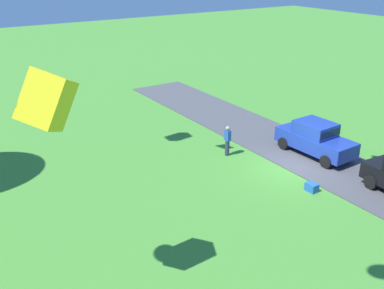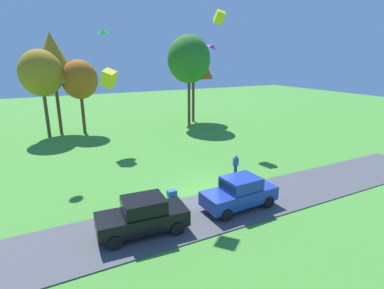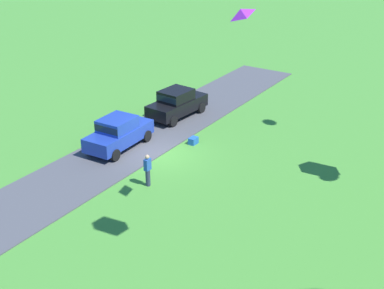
{
  "view_description": "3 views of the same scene",
  "coord_description": "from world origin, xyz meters",
  "views": [
    {
      "loc": [
        -14.67,
        15.53,
        10.16
      ],
      "look_at": [
        0.79,
        5.46,
        2.39
      ],
      "focal_mm": 42.0,
      "sensor_mm": 36.0,
      "label": 1
    },
    {
      "loc": [
        -8.98,
        -15.18,
        8.42
      ],
      "look_at": [
        0.96,
        4.12,
        2.11
      ],
      "focal_mm": 28.0,
      "sensor_mm": 36.0,
      "label": 2
    },
    {
      "loc": [
        21.68,
        16.22,
        13.11
      ],
      "look_at": [
        2.59,
        3.78,
        2.58
      ],
      "focal_mm": 50.0,
      "sensor_mm": 36.0,
      "label": 3
    }
  ],
  "objects": [
    {
      "name": "tree_center_back",
      "position": [
        -8.33,
        20.62,
        6.85
      ],
      "size": [
        4.41,
        4.41,
        9.31
      ],
      "color": "brown",
      "rests_on": "ground"
    },
    {
      "name": "car_sedan_far_end",
      "position": [
        0.65,
        -2.46,
        1.04
      ],
      "size": [
        4.47,
        2.09,
        1.84
      ],
      "color": "#1E389E",
      "rests_on": "ground"
    },
    {
      "name": "kite_diamond_trailing_tail",
      "position": [
        4.33,
        7.01,
        9.34
      ],
      "size": [
        1.14,
        1.14,
        0.54
      ],
      "primitive_type": "pyramid",
      "rotation": [
        0.42,
        0.0,
        0.73
      ],
      "color": "purple"
    },
    {
      "name": "kite_box_over_trees",
      "position": [
        -3.08,
        12.55,
        6.65
      ],
      "size": [
        1.52,
        1.91,
        1.91
      ],
      "primitive_type": "cube",
      "rotation": [
        -0.38,
        0.3,
        3.93
      ],
      "color": "yellow"
    },
    {
      "name": "car_sedan_by_flagpole",
      "position": [
        -5.13,
        -2.43,
        1.04
      ],
      "size": [
        4.52,
        2.21,
        1.84
      ],
      "color": "black",
      "rests_on": "ground"
    },
    {
      "name": "kite_box_high_left",
      "position": [
        7.06,
        10.39,
        12.06
      ],
      "size": [
        1.16,
        1.41,
        1.51
      ],
      "primitive_type": "cube",
      "rotation": [
        0.45,
        0.3,
        5.98
      ],
      "color": "yellow"
    },
    {
      "name": "tree_far_left",
      "position": [
        9.65,
        20.62,
        8.41
      ],
      "size": [
        5.24,
        5.24,
        11.06
      ],
      "color": "brown",
      "rests_on": "ground"
    },
    {
      "name": "kite_delta_near_flag",
      "position": [
        -2.64,
        15.9,
        10.87
      ],
      "size": [
        1.59,
        1.6,
        0.7
      ],
      "primitive_type": "cone",
      "rotation": [
        -0.26,
        0.0,
        2.42
      ],
      "color": "green"
    },
    {
      "name": "tree_left_of_center",
      "position": [
        8.18,
        18.98,
        8.22
      ],
      "size": [
        5.28,
        5.28,
        11.15
      ],
      "color": "brown",
      "rests_on": "ground"
    },
    {
      "name": "tree_right_of_center",
      "position": [
        -4.57,
        20.6,
        6.07
      ],
      "size": [
        3.91,
        3.91,
        8.25
      ],
      "color": "brown",
      "rests_on": "ground"
    },
    {
      "name": "pavement_strip",
      "position": [
        0.0,
        -2.09,
        0.03
      ],
      "size": [
        36.0,
        4.4,
        0.06
      ],
      "primitive_type": "cube",
      "color": "#4C4C51",
      "rests_on": "ground"
    },
    {
      "name": "cooler_box",
      "position": [
        -2.21,
        0.75,
        0.2
      ],
      "size": [
        0.56,
        0.4,
        0.4
      ],
      "primitive_type": "cube",
      "color": "blue",
      "rests_on": "ground"
    },
    {
      "name": "person_beside_suv",
      "position": [
        3.22,
        1.57,
        0.88
      ],
      "size": [
        0.36,
        0.24,
        1.71
      ],
      "color": "#2D334C",
      "rests_on": "ground"
    },
    {
      "name": "ground_plane",
      "position": [
        0.0,
        0.0,
        0.0
      ],
      "size": [
        120.0,
        120.0,
        0.0
      ],
      "primitive_type": "plane",
      "color": "#478E33"
    },
    {
      "name": "tree_lone_near",
      "position": [
        -7.01,
        21.75,
        8.42
      ],
      "size": [
        5.24,
        5.24,
        11.07
      ],
      "color": "brown",
      "rests_on": "ground"
    }
  ]
}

